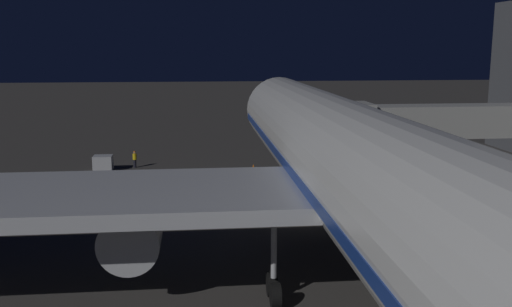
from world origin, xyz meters
name	(u,v)px	position (x,y,z in m)	size (l,w,h in m)	color
ground_plane	(306,216)	(0.00, 0.00, 0.00)	(320.00, 320.00, 0.00)	#383533
airliner_at_gate	(363,175)	(0.00, 13.24, 5.96)	(54.24, 61.23, 18.82)	silver
jet_bridge	(466,121)	(-13.46, -4.16, 6.09)	(25.47, 3.40, 7.62)	#9E9E99
baggage_container_mid_row	(103,163)	(16.77, -16.97, 0.74)	(1.80, 1.52, 1.48)	#B7BABF
ground_crew_by_belt_loader	(135,158)	(13.85, -18.10, 0.92)	(0.40, 0.40, 1.68)	black
traffic_cone_nose_port	(298,166)	(-2.20, -15.86, 0.28)	(0.36, 0.36, 0.55)	orange
traffic_cone_nose_starboard	(253,167)	(2.20, -15.86, 0.28)	(0.36, 0.36, 0.55)	orange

